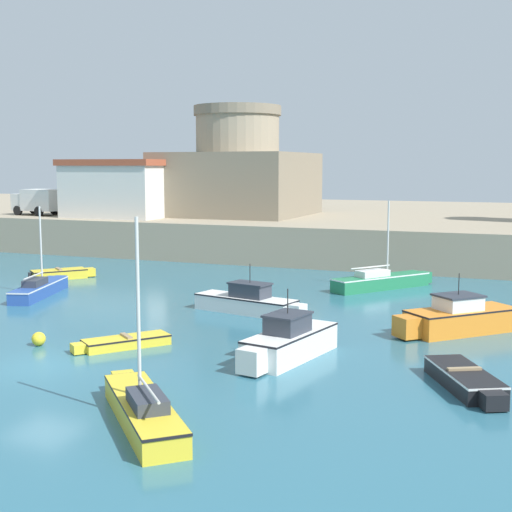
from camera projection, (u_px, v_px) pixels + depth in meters
ground_plane at (43, 365)px, 25.12m from camera, size 200.00×200.00×0.00m
quay_seawall at (355, 225)px, 67.26m from camera, size 120.00×40.00×2.81m
dinghy_yellow_0 at (124, 342)px, 27.57m from camera, size 3.00×3.52×0.48m
dinghy_black_1 at (466, 379)px, 22.47m from camera, size 2.91×4.28×0.64m
sailboat_yellow_3 at (143, 408)px, 19.39m from camera, size 4.80×5.13×5.64m
motorboat_white_4 at (248, 302)px, 34.02m from camera, size 5.90×2.52×2.38m
sailboat_blue_5 at (40, 288)px, 38.49m from camera, size 2.75×6.20×4.82m
dinghy_yellow_6 at (61, 274)px, 44.36m from camera, size 3.28×3.63×0.66m
sailboat_green_7 at (382, 281)px, 40.71m from camera, size 4.90×6.21×5.03m
motorboat_orange_8 at (458, 318)px, 29.97m from camera, size 4.95×5.04×2.54m
motorboat_white_9 at (288, 342)px, 25.88m from camera, size 2.41×5.39×2.60m
mooring_buoy at (39, 339)px, 27.84m from camera, size 0.54×0.54×0.54m
fortress at (238, 175)px, 60.74m from camera, size 11.60×11.60×9.18m
harbor_shed_near_wharf at (119, 188)px, 58.25m from camera, size 8.53×5.78×4.69m
truck_on_quay at (38, 201)px, 60.57m from camera, size 4.46×2.47×2.20m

